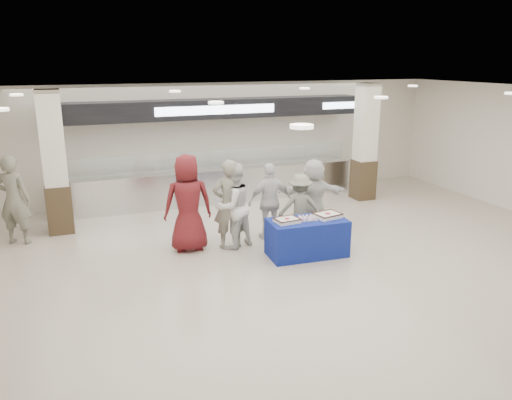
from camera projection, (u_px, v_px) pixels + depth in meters
name	position (u px, v px, depth m)	size (l,w,h in m)	color
ground	(299.00, 277.00, 9.05)	(14.00, 14.00, 0.00)	beige
serving_line	(214.00, 160.00, 13.58)	(8.70, 0.85, 2.80)	silver
column_left	(55.00, 166.00, 11.03)	(0.55, 0.55, 3.20)	#342617
column_right	(365.00, 145.00, 13.78)	(0.55, 0.55, 3.20)	#342617
display_table	(307.00, 238.00, 9.97)	(1.55, 0.78, 0.75)	navy
sheet_cake_left	(287.00, 220.00, 9.71)	(0.48, 0.39, 0.09)	white
sheet_cake_right	(328.00, 215.00, 10.00)	(0.57, 0.48, 0.10)	white
cupcake_tray	(307.00, 218.00, 9.87)	(0.43, 0.35, 0.06)	#B7B8BD
civilian_maroon	(188.00, 203.00, 10.10)	(0.98, 0.64, 2.01)	maroon
soldier_a	(229.00, 204.00, 10.26)	(0.68, 0.45, 1.88)	slate
chef_tall	(233.00, 206.00, 10.28)	(0.87, 0.68, 1.79)	silver
chef_short	(270.00, 201.00, 10.79)	(0.99, 0.41, 1.69)	silver
soldier_b	(300.00, 207.00, 10.79)	(0.94, 0.54, 1.46)	slate
civilian_white	(313.00, 195.00, 11.29)	(1.56, 0.50, 1.69)	white
soldier_bg	(14.00, 200.00, 10.48)	(0.70, 0.46, 1.93)	slate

